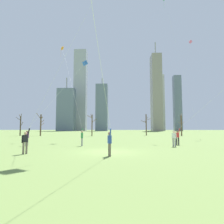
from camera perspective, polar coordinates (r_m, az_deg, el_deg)
ground_plane at (r=15.41m, az=-0.95°, el=-11.88°), size 400.00×400.00×0.00m
kite_flyer_midfield_center_orange at (r=21.89m, az=-10.03°, el=-2.79°), size 6.23×12.00×16.11m
kite_flyer_far_back_white at (r=9.65m, az=-3.30°, el=8.18°), size 1.44×13.52×12.85m
kite_flyer_foreground_left_blue at (r=23.10m, az=-21.42°, el=-3.19°), size 4.94×9.90×12.71m
kite_flyer_foreground_right_purple at (r=16.16m, az=-18.23°, el=5.95°), size 6.72×5.69×19.55m
kite_flyer_midfield_left_yellow at (r=22.03m, az=26.61°, el=0.61°), size 10.53×7.95×12.78m
bystander_far_off_by_trees at (r=20.49m, az=18.15°, el=-7.37°), size 0.40×0.38×1.62m
distant_kite_drifting_right_green at (r=45.32m, az=16.09°, el=27.82°), size 3.62×7.62×29.31m
distant_kite_drifting_left_pink at (r=45.02m, az=22.08°, el=16.23°), size 5.17×2.96×20.80m
bare_tree_left_of_center at (r=50.87m, az=20.12°, el=-3.61°), size 1.60×1.60×5.69m
bare_tree_right_of_center at (r=45.99m, az=-6.03°, el=-3.64°), size 2.46×1.76×5.24m
bare_tree_far_right_edge at (r=50.56m, az=10.23°, el=-3.52°), size 2.82×2.30×5.57m
bare_tree_rightmost at (r=49.89m, az=-20.62°, el=-3.48°), size 1.49×2.53×5.51m
bare_tree_center at (r=52.84m, az=-25.81°, el=-3.46°), size 2.11×2.16×5.53m
skyline_squat_block at (r=136.36m, az=-13.61°, el=0.68°), size 12.00×6.86×37.67m
skyline_slender_spire at (r=137.38m, az=-3.04°, el=1.29°), size 8.29×9.75×38.31m
skyline_mid_tower_left at (r=134.35m, az=13.15°, el=5.69°), size 6.62×10.28×62.19m
skyline_mid_tower_right at (r=152.75m, az=13.48°, el=2.61°), size 9.44×9.80×43.09m
skyline_wide_slab at (r=150.12m, az=-9.44°, el=6.49°), size 9.46×7.99×62.79m
skyline_tall_tower at (r=154.48m, az=19.05°, el=2.58°), size 5.66×5.09×42.63m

